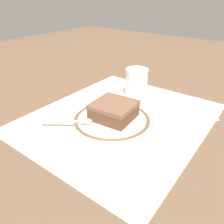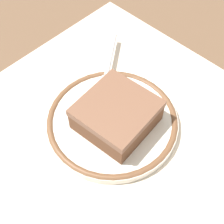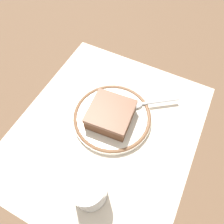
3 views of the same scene
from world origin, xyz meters
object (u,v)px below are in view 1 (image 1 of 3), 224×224
(napkin, at_px, (192,108))
(plate, at_px, (112,120))
(cake_slice, at_px, (114,110))
(cup, at_px, (136,84))
(spoon, at_px, (75,121))

(napkin, bearing_deg, plate, -33.93)
(cake_slice, height_order, cup, cup)
(cake_slice, distance_m, napkin, 0.24)
(plate, distance_m, cup, 0.19)
(cake_slice, xyz_separation_m, cup, (-0.17, -0.04, 0.01))
(plate, height_order, cup, cup)
(spoon, bearing_deg, napkin, 144.05)
(plate, height_order, cake_slice, cake_slice)
(spoon, bearing_deg, cup, 175.26)
(plate, bearing_deg, cup, -167.37)
(napkin, bearing_deg, cake_slice, -35.12)
(plate, bearing_deg, spoon, -41.22)
(cake_slice, bearing_deg, cup, -166.82)
(spoon, xyz_separation_m, napkin, (-0.27, 0.20, -0.02))
(cake_slice, relative_size, cup, 1.23)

